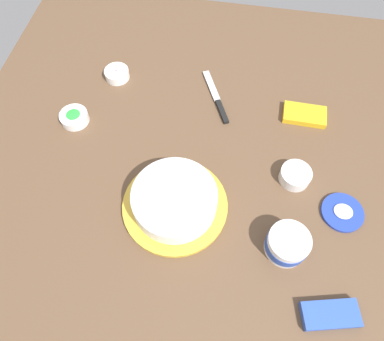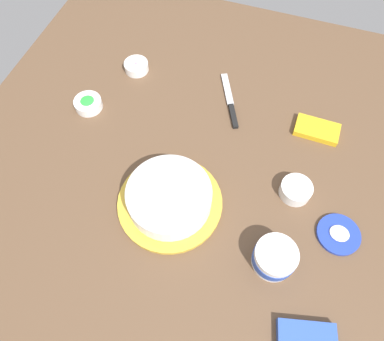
{
  "view_description": "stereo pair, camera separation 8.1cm",
  "coord_description": "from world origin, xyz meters",
  "px_view_note": "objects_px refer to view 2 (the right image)",
  "views": [
    {
      "loc": [
        0.07,
        -0.57,
        0.96
      ],
      "look_at": [
        -0.02,
        -0.06,
        0.04
      ],
      "focal_mm": 33.88,
      "sensor_mm": 36.0,
      "label": 1
    },
    {
      "loc": [
        0.15,
        -0.55,
        0.96
      ],
      "look_at": [
        -0.02,
        -0.06,
        0.04
      ],
      "focal_mm": 33.88,
      "sensor_mm": 36.0,
      "label": 2
    }
  ],
  "objects_px": {
    "sprinkle_bowl_green": "(88,103)",
    "candy_box_upper": "(307,336)",
    "spreading_knife": "(231,105)",
    "candy_box_lower": "(317,130)",
    "sprinkle_bowl_pink": "(136,66)",
    "frosted_cake": "(169,198)",
    "frosting_tub": "(275,257)",
    "frosting_tub_lid": "(339,234)",
    "sprinkle_bowl_blue": "(296,190)"
  },
  "relations": [
    {
      "from": "sprinkle_bowl_green",
      "to": "candy_box_upper",
      "type": "bearing_deg",
      "value": -29.99
    },
    {
      "from": "spreading_knife",
      "to": "candy_box_lower",
      "type": "relative_size",
      "value": 1.6
    },
    {
      "from": "sprinkle_bowl_pink",
      "to": "candy_box_lower",
      "type": "xyz_separation_m",
      "value": [
        0.65,
        -0.07,
        -0.01
      ]
    },
    {
      "from": "frosted_cake",
      "to": "frosting_tub",
      "type": "bearing_deg",
      "value": -12.5
    },
    {
      "from": "spreading_knife",
      "to": "sprinkle_bowl_pink",
      "type": "height_order",
      "value": "sprinkle_bowl_pink"
    },
    {
      "from": "frosting_tub",
      "to": "spreading_knife",
      "type": "distance_m",
      "value": 0.54
    },
    {
      "from": "frosting_tub_lid",
      "to": "spreading_knife",
      "type": "relative_size",
      "value": 0.54
    },
    {
      "from": "frosted_cake",
      "to": "candy_box_lower",
      "type": "xyz_separation_m",
      "value": [
        0.36,
        0.39,
        -0.03
      ]
    },
    {
      "from": "sprinkle_bowl_blue",
      "to": "sprinkle_bowl_pink",
      "type": "relative_size",
      "value": 1.07
    },
    {
      "from": "candy_box_lower",
      "to": "sprinkle_bowl_green",
      "type": "bearing_deg",
      "value": -167.88
    },
    {
      "from": "frosted_cake",
      "to": "sprinkle_bowl_blue",
      "type": "height_order",
      "value": "frosted_cake"
    },
    {
      "from": "sprinkle_bowl_pink",
      "to": "frosted_cake",
      "type": "bearing_deg",
      "value": -56.86
    },
    {
      "from": "sprinkle_bowl_blue",
      "to": "frosting_tub",
      "type": "bearing_deg",
      "value": -94.53
    },
    {
      "from": "frosting_tub",
      "to": "frosting_tub_lid",
      "type": "bearing_deg",
      "value": 39.88
    },
    {
      "from": "sprinkle_bowl_blue",
      "to": "frosting_tub_lid",
      "type": "bearing_deg",
      "value": -32.45
    },
    {
      "from": "frosting_tub_lid",
      "to": "sprinkle_bowl_pink",
      "type": "height_order",
      "value": "sprinkle_bowl_pink"
    },
    {
      "from": "spreading_knife",
      "to": "sprinkle_bowl_pink",
      "type": "xyz_separation_m",
      "value": [
        -0.36,
        0.05,
        0.01
      ]
    },
    {
      "from": "sprinkle_bowl_pink",
      "to": "sprinkle_bowl_green",
      "type": "bearing_deg",
      "value": -112.04
    },
    {
      "from": "frosting_tub_lid",
      "to": "candy_box_upper",
      "type": "relative_size",
      "value": 0.86
    },
    {
      "from": "frosted_cake",
      "to": "candy_box_upper",
      "type": "distance_m",
      "value": 0.49
    },
    {
      "from": "frosting_tub",
      "to": "spreading_knife",
      "type": "xyz_separation_m",
      "value": [
        -0.25,
        0.47,
        -0.03
      ]
    },
    {
      "from": "sprinkle_bowl_blue",
      "to": "sprinkle_bowl_green",
      "type": "bearing_deg",
      "value": 172.23
    },
    {
      "from": "frosted_cake",
      "to": "frosting_tub_lid",
      "type": "bearing_deg",
      "value": 7.35
    },
    {
      "from": "frosting_tub",
      "to": "sprinkle_bowl_pink",
      "type": "relative_size",
      "value": 1.33
    },
    {
      "from": "frosted_cake",
      "to": "candy_box_lower",
      "type": "height_order",
      "value": "frosted_cake"
    },
    {
      "from": "frosting_tub",
      "to": "candy_box_upper",
      "type": "bearing_deg",
      "value": -52.77
    },
    {
      "from": "candy_box_lower",
      "to": "candy_box_upper",
      "type": "relative_size",
      "value": 0.99
    },
    {
      "from": "sprinkle_bowl_pink",
      "to": "spreading_knife",
      "type": "bearing_deg",
      "value": -8.06
    },
    {
      "from": "frosted_cake",
      "to": "sprinkle_bowl_pink",
      "type": "relative_size",
      "value": 3.54
    },
    {
      "from": "sprinkle_bowl_green",
      "to": "frosting_tub_lid",
      "type": "bearing_deg",
      "value": -12.28
    },
    {
      "from": "sprinkle_bowl_green",
      "to": "candy_box_lower",
      "type": "relative_size",
      "value": 0.66
    },
    {
      "from": "frosting_tub",
      "to": "sprinkle_bowl_blue",
      "type": "distance_m",
      "value": 0.22
    },
    {
      "from": "sprinkle_bowl_green",
      "to": "candy_box_lower",
      "type": "xyz_separation_m",
      "value": [
        0.74,
        0.14,
        -0.01
      ]
    },
    {
      "from": "candy_box_lower",
      "to": "frosted_cake",
      "type": "bearing_deg",
      "value": -131.35
    },
    {
      "from": "frosting_tub_lid",
      "to": "sprinkle_bowl_blue",
      "type": "xyz_separation_m",
      "value": [
        -0.14,
        0.09,
        0.02
      ]
    },
    {
      "from": "frosting_tub_lid",
      "to": "candy_box_upper",
      "type": "xyz_separation_m",
      "value": [
        -0.04,
        -0.28,
        0.01
      ]
    },
    {
      "from": "spreading_knife",
      "to": "candy_box_upper",
      "type": "distance_m",
      "value": 0.72
    },
    {
      "from": "frosting_tub",
      "to": "sprinkle_bowl_green",
      "type": "height_order",
      "value": "frosting_tub"
    },
    {
      "from": "frosting_tub",
      "to": "candy_box_upper",
      "type": "distance_m",
      "value": 0.19
    },
    {
      "from": "frosting_tub_lid",
      "to": "sprinkle_bowl_pink",
      "type": "xyz_separation_m",
      "value": [
        -0.77,
        0.39,
        0.01
      ]
    },
    {
      "from": "sprinkle_bowl_pink",
      "to": "sprinkle_bowl_blue",
      "type": "bearing_deg",
      "value": -25.96
    },
    {
      "from": "sprinkle_bowl_blue",
      "to": "sprinkle_bowl_green",
      "type": "relative_size",
      "value": 1.0
    },
    {
      "from": "frosting_tub_lid",
      "to": "sprinkle_bowl_green",
      "type": "distance_m",
      "value": 0.87
    },
    {
      "from": "frosted_cake",
      "to": "sprinkle_bowl_green",
      "type": "distance_m",
      "value": 0.46
    },
    {
      "from": "frosting_tub",
      "to": "sprinkle_bowl_blue",
      "type": "relative_size",
      "value": 1.24
    },
    {
      "from": "frosting_tub",
      "to": "candy_box_upper",
      "type": "relative_size",
      "value": 0.81
    },
    {
      "from": "frosted_cake",
      "to": "candy_box_upper",
      "type": "height_order",
      "value": "frosted_cake"
    },
    {
      "from": "frosting_tub_lid",
      "to": "sprinkle_bowl_blue",
      "type": "distance_m",
      "value": 0.17
    },
    {
      "from": "frosting_tub_lid",
      "to": "sprinkle_bowl_pink",
      "type": "bearing_deg",
      "value": 152.8
    },
    {
      "from": "frosting_tub",
      "to": "frosting_tub_lid",
      "type": "distance_m",
      "value": 0.21
    }
  ]
}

